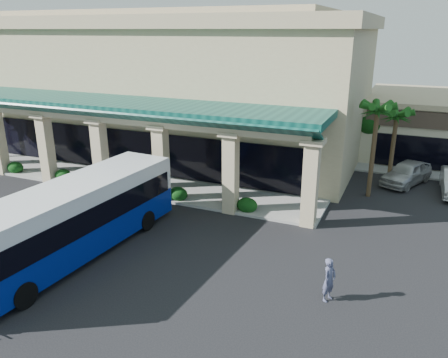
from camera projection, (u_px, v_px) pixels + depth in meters
The scene contains 9 objects.
ground at pixel (161, 246), 21.20m from camera, with size 110.00×110.00×0.00m, color black.
main_building at pixel (175, 84), 36.26m from camera, with size 30.80×14.80×11.35m, color tan, non-canonical shape.
arcade at pixel (109, 142), 29.19m from camera, with size 30.00×6.20×5.70m, color #093A34, non-canonical shape.
palm_0 at pixel (374, 145), 26.48m from camera, with size 2.40×2.40×6.60m, color #134412, non-canonical shape.
palm_1 at pixel (393, 142), 28.83m from camera, with size 2.40×2.40×5.80m, color #134412, non-canonical shape.
broadleaf_tree at pixel (369, 132), 34.09m from camera, with size 2.60×2.60×4.81m, color black, non-canonical shape.
transit_bus at pixel (75, 221), 19.90m from camera, with size 2.84×12.22×3.41m, color navy, non-canonical shape.
pedestrian at pixel (329, 280), 16.70m from camera, with size 0.65×0.42×1.77m, color #484B6A.
car_silver at pixel (406, 173), 29.49m from camera, with size 1.85×4.61×1.57m, color #B1B1B1.
Camera 1 is at (10.38, -16.21, 9.96)m, focal length 35.00 mm.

